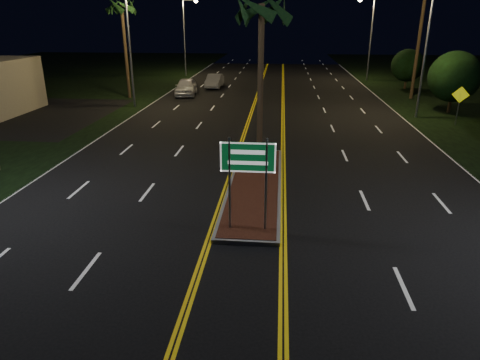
# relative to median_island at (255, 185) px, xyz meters

# --- Properties ---
(ground) EXTENTS (120.00, 120.00, 0.00)m
(ground) POSITION_rel_median_island_xyz_m (0.00, -7.00, -0.08)
(ground) COLOR black
(ground) RESTS_ON ground
(median_island) EXTENTS (2.25, 10.25, 0.17)m
(median_island) POSITION_rel_median_island_xyz_m (0.00, 0.00, 0.00)
(median_island) COLOR gray
(median_island) RESTS_ON ground
(highway_sign) EXTENTS (1.80, 0.08, 3.20)m
(highway_sign) POSITION_rel_median_island_xyz_m (0.00, -4.20, 2.32)
(highway_sign) COLOR gray
(highway_sign) RESTS_ON ground
(streetlight_left_mid) EXTENTS (1.91, 0.44, 9.00)m
(streetlight_left_mid) POSITION_rel_median_island_xyz_m (-10.61, 17.00, 5.57)
(streetlight_left_mid) COLOR gray
(streetlight_left_mid) RESTS_ON ground
(streetlight_left_far) EXTENTS (1.91, 0.44, 9.00)m
(streetlight_left_far) POSITION_rel_median_island_xyz_m (-10.61, 37.00, 5.57)
(streetlight_left_far) COLOR gray
(streetlight_left_far) RESTS_ON ground
(streetlight_right_mid) EXTENTS (1.91, 0.44, 9.00)m
(streetlight_right_mid) POSITION_rel_median_island_xyz_m (10.61, 15.00, 5.57)
(streetlight_right_mid) COLOR gray
(streetlight_right_mid) RESTS_ON ground
(streetlight_right_far) EXTENTS (1.91, 0.44, 9.00)m
(streetlight_right_far) POSITION_rel_median_island_xyz_m (10.61, 35.00, 5.57)
(streetlight_right_far) COLOR gray
(streetlight_right_far) RESTS_ON ground
(palm_median) EXTENTS (2.40, 2.40, 8.30)m
(palm_median) POSITION_rel_median_island_xyz_m (0.00, 3.50, 7.19)
(palm_median) COLOR #382819
(palm_median) RESTS_ON ground
(palm_left_far) EXTENTS (2.40, 2.40, 8.80)m
(palm_left_far) POSITION_rel_median_island_xyz_m (-12.80, 21.00, 7.66)
(palm_left_far) COLOR #382819
(palm_left_far) RESTS_ON ground
(shrub_mid) EXTENTS (3.78, 3.78, 4.62)m
(shrub_mid) POSITION_rel_median_island_xyz_m (14.00, 17.00, 2.64)
(shrub_mid) COLOR #382819
(shrub_mid) RESTS_ON ground
(shrub_far) EXTENTS (3.24, 3.24, 3.96)m
(shrub_far) POSITION_rel_median_island_xyz_m (13.80, 29.00, 2.25)
(shrub_far) COLOR #382819
(shrub_far) RESTS_ON ground
(car_near) EXTENTS (2.87, 5.63, 1.81)m
(car_near) POSITION_rel_median_island_xyz_m (-7.94, 22.95, 0.82)
(car_near) COLOR white
(car_near) RESTS_ON ground
(car_far) EXTENTS (2.12, 4.79, 1.59)m
(car_far) POSITION_rel_median_island_xyz_m (-5.96, 27.87, 0.71)
(car_far) COLOR #AFB0B9
(car_far) RESTS_ON ground
(warning_sign) EXTENTS (1.04, 0.40, 2.61)m
(warning_sign) POSITION_rel_median_island_xyz_m (13.00, 12.79, 1.62)
(warning_sign) COLOR gray
(warning_sign) RESTS_ON ground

